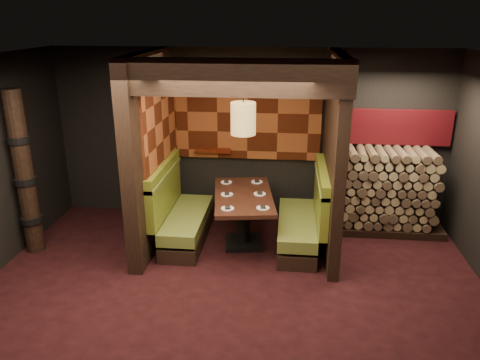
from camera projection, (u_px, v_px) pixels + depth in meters
name	position (u px, v px, depth m)	size (l,w,h in m)	color
floor	(229.00, 305.00, 5.68)	(6.50, 5.50, 0.02)	black
ceiling	(227.00, 63.00, 4.72)	(6.50, 5.50, 0.02)	black
wall_back	(249.00, 135.00, 7.79)	(6.50, 0.02, 2.85)	black
partition_left	(151.00, 151.00, 6.88)	(0.20, 2.20, 2.85)	black
partition_right	(333.00, 156.00, 6.67)	(0.15, 2.10, 2.85)	black
header_beam	(233.00, 78.00, 5.46)	(2.85, 0.18, 0.44)	black
tapa_back_panel	(248.00, 113.00, 7.61)	(2.40, 0.06, 1.55)	brown
tapa_side_panel	(161.00, 121.00, 6.89)	(0.04, 1.85, 1.45)	brown
lacquer_shelf	(213.00, 150.00, 7.83)	(0.60, 0.12, 0.07)	#511609
booth_bench_left	(180.00, 216.00, 7.19)	(0.68, 1.60, 1.14)	black
booth_bench_right	(304.00, 222.00, 7.00)	(0.68, 1.60, 1.14)	black
dining_table	(243.00, 209.00, 6.98)	(1.06, 1.65, 0.82)	black
place_settings	(243.00, 194.00, 6.90)	(0.82, 1.30, 0.03)	white
pendant_lamp	(243.00, 118.00, 6.47)	(0.35, 0.35, 1.11)	#A07C42
totem_column	(24.00, 175.00, 6.61)	(0.31, 0.31, 2.40)	black
firewood_stack	(390.00, 191.00, 7.43)	(1.73, 0.70, 1.36)	black
mosaic_header	(392.00, 127.00, 7.42)	(1.83, 0.10, 0.56)	maroon
bay_front_post	(338.00, 151.00, 6.90)	(0.08, 0.08, 2.85)	black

